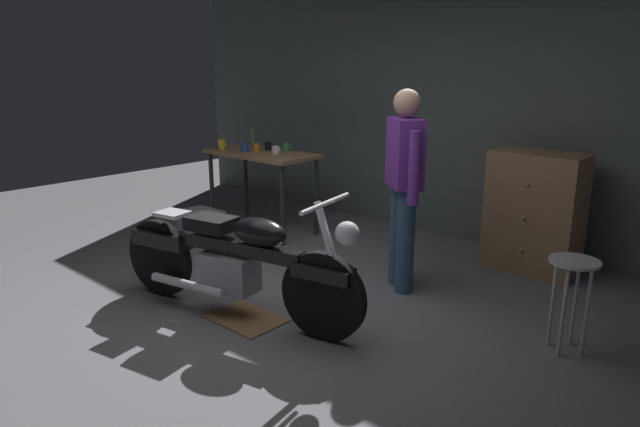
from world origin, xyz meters
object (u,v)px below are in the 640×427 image
at_px(wooden_dresser, 534,213).
at_px(mug_green_speckled, 286,147).
at_px(person_standing, 404,182).
at_px(mug_orange_travel, 256,147).
at_px(motorcycle, 235,260).
at_px(bottle, 253,138).
at_px(shop_stool, 572,281).
at_px(storage_bin, 202,226).
at_px(mug_blue_enamel, 245,148).
at_px(mug_black_matte, 268,146).
at_px(mug_yellow_tall, 222,144).
at_px(mug_white_ceramic, 276,150).

bearing_deg(wooden_dresser, mug_green_speckled, -168.70).
relative_size(person_standing, mug_orange_travel, 15.47).
distance_m(motorcycle, bottle, 2.82).
bearing_deg(shop_stool, person_standing, 172.90).
height_order(motorcycle, wooden_dresser, wooden_dresser).
relative_size(mug_green_speckled, bottle, 0.51).
bearing_deg(bottle, mug_orange_travel, -36.00).
distance_m(shop_stool, storage_bin, 3.78).
relative_size(mug_blue_enamel, mug_orange_travel, 1.03).
bearing_deg(mug_black_matte, mug_green_speckled, 24.57).
xyz_separation_m(storage_bin, mug_yellow_tall, (-0.33, 0.58, 0.79)).
bearing_deg(person_standing, mug_white_ceramic, 27.21).
xyz_separation_m(wooden_dresser, bottle, (-3.23, -0.51, 0.45)).
bearing_deg(mug_orange_travel, motorcycle, -45.98).
distance_m(motorcycle, mug_green_speckled, 2.43).
height_order(mug_yellow_tall, mug_blue_enamel, mug_yellow_tall).
bearing_deg(mug_white_ceramic, bottle, 159.75).
xyz_separation_m(mug_green_speckled, mug_blue_enamel, (-0.32, -0.34, -0.00)).
relative_size(mug_orange_travel, bottle, 0.45).
distance_m(mug_green_speckled, mug_yellow_tall, 0.76).
bearing_deg(motorcycle, person_standing, 53.71).
bearing_deg(mug_green_speckled, mug_white_ceramic, -75.89).
xyz_separation_m(storage_bin, mug_blue_enamel, (0.00, 0.64, 0.77)).
distance_m(motorcycle, shop_stool, 2.34).
height_order(mug_yellow_tall, mug_orange_travel, mug_yellow_tall).
bearing_deg(bottle, mug_green_speckled, -1.78).
bearing_deg(mug_green_speckled, mug_yellow_tall, -148.51).
relative_size(wooden_dresser, mug_white_ceramic, 9.36).
distance_m(person_standing, mug_yellow_tall, 2.65).
bearing_deg(mug_yellow_tall, person_standing, -4.87).
distance_m(motorcycle, mug_black_matte, 2.48).
bearing_deg(wooden_dresser, mug_white_ceramic, -163.93).
distance_m(motorcycle, storage_bin, 1.97).
height_order(mug_green_speckled, mug_blue_enamel, mug_green_speckled).
bearing_deg(shop_stool, mug_yellow_tall, 174.34).
xyz_separation_m(person_standing, shop_stool, (1.45, -0.18, -0.43)).
distance_m(mug_green_speckled, mug_white_ceramic, 0.23).
relative_size(wooden_dresser, mug_orange_travel, 10.19).
height_order(mug_white_ceramic, mug_blue_enamel, mug_blue_enamel).
xyz_separation_m(shop_stool, mug_blue_enamel, (-3.76, 0.46, 0.45)).
height_order(mug_black_matte, mug_blue_enamel, same).
bearing_deg(bottle, person_standing, -13.95).
bearing_deg(mug_blue_enamel, mug_green_speckled, 46.91).
bearing_deg(wooden_dresser, mug_yellow_tall, -164.30).
height_order(wooden_dresser, mug_white_ceramic, wooden_dresser).
distance_m(mug_blue_enamel, bottle, 0.45).
height_order(mug_green_speckled, mug_orange_travel, mug_green_speckled).
bearing_deg(mug_black_matte, motorcycle, -49.09).
bearing_deg(mug_white_ceramic, wooden_dresser, 16.07).
height_order(shop_stool, mug_black_matte, mug_black_matte).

